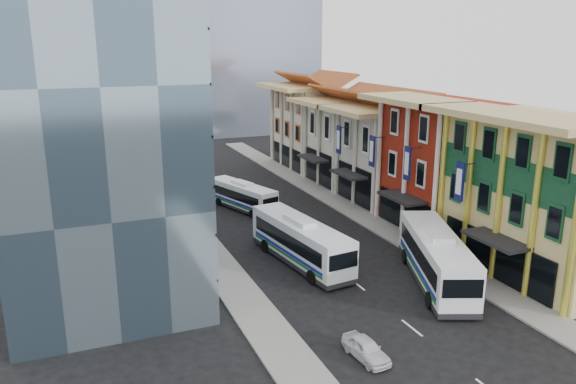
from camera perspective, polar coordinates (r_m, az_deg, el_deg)
name	(u,v)px	position (r m, az deg, el deg)	size (l,w,h in m)	color
ground	(421,335)	(36.20, 13.40, -13.99)	(200.00, 200.00, 0.00)	black
sidewalk_right	(363,217)	(57.47, 7.67, -2.49)	(3.00, 90.00, 0.15)	slate
sidewalk_left	(199,238)	(51.49, -9.04, -4.67)	(3.00, 90.00, 0.15)	slate
shophouse_tan	(543,197)	(46.35, 24.47, -0.44)	(8.00, 14.00, 12.00)	#D6C47B
shophouse_red	(443,165)	(54.95, 15.48, 2.66)	(8.00, 10.00, 12.00)	maroon
shophouse_cream_near	(388,157)	(62.75, 10.16, 3.56)	(8.00, 9.00, 10.00)	beige
shophouse_cream_mid	(349,143)	(70.36, 6.25, 4.95)	(8.00, 9.00, 10.00)	beige
shophouse_cream_far	(314,127)	(79.53, 2.65, 6.57)	(8.00, 12.00, 11.00)	beige
office_tower	(86,74)	(44.42, -19.85, 11.22)	(12.00, 26.00, 30.00)	#42586A
office_block_far	(90,134)	(68.18, -19.44, 5.56)	(10.00, 18.00, 14.00)	gray
bus_left_near	(301,240)	(44.99, 1.29, -4.94)	(2.80, 11.96, 3.84)	silver
bus_left_far	(242,195)	(59.42, -4.66, -0.35)	(2.23, 9.54, 3.06)	white
bus_right	(436,257)	(42.83, 14.83, -6.38)	(2.96, 12.62, 4.05)	white
sedan_left	(366,349)	(33.10, 7.94, -15.50)	(1.40, 3.47, 1.18)	silver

